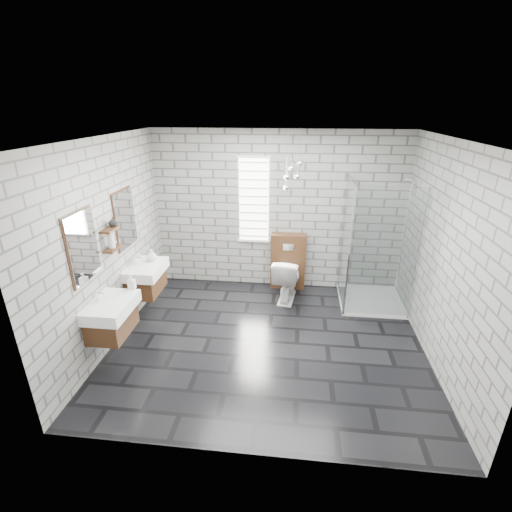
% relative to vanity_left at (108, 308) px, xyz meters
% --- Properties ---
extents(floor, '(4.20, 3.60, 0.02)m').
position_rel_vanity_left_xyz_m(floor, '(1.91, 0.60, -0.77)').
color(floor, black).
rests_on(floor, ground).
extents(ceiling, '(4.20, 3.60, 0.02)m').
position_rel_vanity_left_xyz_m(ceiling, '(1.91, 0.60, 1.95)').
color(ceiling, white).
rests_on(ceiling, wall_back).
extents(wall_back, '(4.20, 0.02, 2.70)m').
position_rel_vanity_left_xyz_m(wall_back, '(1.91, 2.41, 0.59)').
color(wall_back, gray).
rests_on(wall_back, floor).
extents(wall_front, '(4.20, 0.02, 2.70)m').
position_rel_vanity_left_xyz_m(wall_front, '(1.91, -1.21, 0.59)').
color(wall_front, gray).
rests_on(wall_front, floor).
extents(wall_left, '(0.02, 3.60, 2.70)m').
position_rel_vanity_left_xyz_m(wall_left, '(-0.20, 0.60, 0.59)').
color(wall_left, gray).
rests_on(wall_left, floor).
extents(wall_right, '(0.02, 3.60, 2.70)m').
position_rel_vanity_left_xyz_m(wall_right, '(4.02, 0.60, 0.59)').
color(wall_right, gray).
rests_on(wall_right, floor).
extents(vanity_left, '(0.47, 0.70, 1.57)m').
position_rel_vanity_left_xyz_m(vanity_left, '(0.00, 0.00, 0.00)').
color(vanity_left, '#482B16').
rests_on(vanity_left, wall_left).
extents(vanity_right, '(0.47, 0.70, 1.57)m').
position_rel_vanity_left_xyz_m(vanity_right, '(0.00, 1.11, 0.00)').
color(vanity_right, '#482B16').
rests_on(vanity_right, wall_left).
extents(shelf_lower, '(0.14, 0.30, 0.03)m').
position_rel_vanity_left_xyz_m(shelf_lower, '(-0.12, 0.55, 0.56)').
color(shelf_lower, '#482B16').
rests_on(shelf_lower, wall_left).
extents(shelf_upper, '(0.14, 0.30, 0.03)m').
position_rel_vanity_left_xyz_m(shelf_upper, '(-0.12, 0.55, 0.82)').
color(shelf_upper, '#482B16').
rests_on(shelf_upper, wall_left).
extents(window, '(0.56, 0.05, 1.48)m').
position_rel_vanity_left_xyz_m(window, '(1.51, 2.38, 0.79)').
color(window, white).
rests_on(window, wall_back).
extents(cistern_panel, '(0.60, 0.20, 1.00)m').
position_rel_vanity_left_xyz_m(cistern_panel, '(2.12, 2.30, -0.26)').
color(cistern_panel, '#482B16').
rests_on(cistern_panel, floor).
extents(flush_plate, '(0.18, 0.01, 0.12)m').
position_rel_vanity_left_xyz_m(flush_plate, '(2.12, 2.19, 0.04)').
color(flush_plate, silver).
rests_on(flush_plate, cistern_panel).
extents(shower_enclosure, '(1.00, 1.00, 2.03)m').
position_rel_vanity_left_xyz_m(shower_enclosure, '(3.41, 1.78, -0.25)').
color(shower_enclosure, white).
rests_on(shower_enclosure, floor).
extents(pendant_cluster, '(0.28, 0.24, 0.89)m').
position_rel_vanity_left_xyz_m(pendant_cluster, '(2.14, 1.98, 1.32)').
color(pendant_cluster, silver).
rests_on(pendant_cluster, ceiling).
extents(toilet, '(0.51, 0.78, 0.74)m').
position_rel_vanity_left_xyz_m(toilet, '(2.12, 1.87, -0.38)').
color(toilet, white).
rests_on(toilet, floor).
extents(soap_bottle_a, '(0.09, 0.09, 0.19)m').
position_rel_vanity_left_xyz_m(soap_bottle_a, '(0.16, 0.36, 0.19)').
color(soap_bottle_a, '#B2B2B2').
rests_on(soap_bottle_a, vanity_left).
extents(soap_bottle_b, '(0.18, 0.18, 0.19)m').
position_rel_vanity_left_xyz_m(soap_bottle_b, '(0.09, 1.25, 0.19)').
color(soap_bottle_b, '#B2B2B2').
rests_on(soap_bottle_b, vanity_right).
extents(soap_bottle_c, '(0.12, 0.12, 0.24)m').
position_rel_vanity_left_xyz_m(soap_bottle_c, '(-0.11, 0.52, 0.70)').
color(soap_bottle_c, '#B2B2B2').
rests_on(soap_bottle_c, shelf_lower).
extents(vase, '(0.14, 0.14, 0.12)m').
position_rel_vanity_left_xyz_m(vase, '(-0.11, 0.64, 0.90)').
color(vase, '#B2B2B2').
rests_on(vase, shelf_upper).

